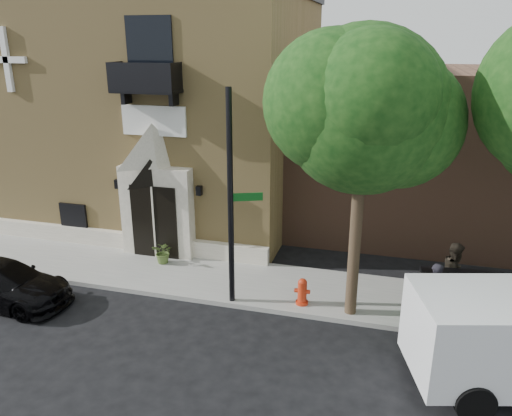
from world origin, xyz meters
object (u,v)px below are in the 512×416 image
(street_sign, at_px, (231,200))
(pedestrian_far, at_px, (454,273))
(black_sedan, at_px, (2,283))
(dumpster, at_px, (460,300))
(fire_hydrant, at_px, (302,291))
(pedestrian_near, at_px, (433,292))

(street_sign, relative_size, pedestrian_far, 3.32)
(black_sedan, distance_m, dumpster, 13.12)
(fire_hydrant, height_order, pedestrian_near, pedestrian_near)
(dumpster, bearing_deg, pedestrian_far, 89.38)
(pedestrian_near, bearing_deg, fire_hydrant, -26.89)
(fire_hydrant, bearing_deg, black_sedan, -167.07)
(black_sedan, bearing_deg, pedestrian_far, -72.65)
(street_sign, xyz_separation_m, pedestrian_far, (6.22, 1.58, -2.18))
(black_sedan, height_order, dumpster, dumpster)
(street_sign, height_order, dumpster, street_sign)
(fire_hydrant, distance_m, dumpster, 4.29)
(pedestrian_near, bearing_deg, pedestrian_far, -147.37)
(pedestrian_near, distance_m, pedestrian_far, 1.31)
(street_sign, height_order, fire_hydrant, street_sign)
(fire_hydrant, relative_size, pedestrian_near, 0.48)
(street_sign, height_order, pedestrian_near, street_sign)
(fire_hydrant, bearing_deg, pedestrian_far, 16.69)
(street_sign, xyz_separation_m, dumpster, (6.30, 0.42, -2.42))
(dumpster, bearing_deg, pedestrian_near, 174.48)
(dumpster, xyz_separation_m, pedestrian_near, (-0.70, 0.01, 0.15))
(street_sign, bearing_deg, fire_hydrant, -12.87)
(black_sedan, relative_size, street_sign, 0.70)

